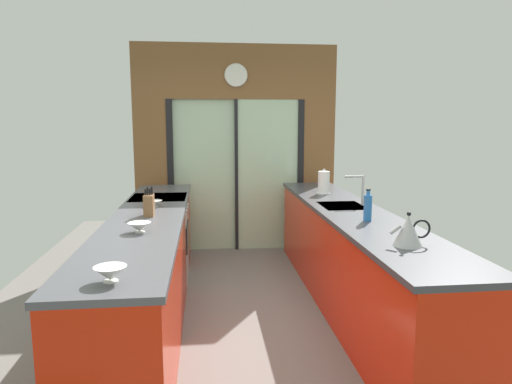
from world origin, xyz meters
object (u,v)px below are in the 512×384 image
object	(u,v)px
knife_block	(149,205)
kettle	(408,231)
mixing_bowl_far	(155,203)
paper_towel_roll	(324,183)
mixing_bowl_mid	(140,227)
soap_bottle	(368,207)
oven_range	(160,239)
mixing_bowl_near	(110,274)

from	to	relation	value
knife_block	kettle	distance (m)	2.12
mixing_bowl_far	paper_towel_roll	world-z (taller)	paper_towel_roll
mixing_bowl_mid	mixing_bowl_far	distance (m)	1.01
mixing_bowl_far	kettle	world-z (taller)	kettle
soap_bottle	oven_range	bearing A→B (deg)	142.31
mixing_bowl_near	soap_bottle	distance (m)	2.16
paper_towel_roll	mixing_bowl_far	bearing A→B (deg)	-162.28
kettle	mixing_bowl_mid	bearing A→B (deg)	162.64
mixing_bowl_far	knife_block	size ratio (longest dim) A/B	0.59
soap_bottle	paper_towel_roll	xyz separation A→B (m)	(0.00, 1.39, 0.01)
kettle	soap_bottle	world-z (taller)	soap_bottle
paper_towel_roll	oven_range	bearing A→B (deg)	-179.96
mixing_bowl_near	soap_bottle	size ratio (longest dim) A/B	0.63
kettle	mixing_bowl_near	bearing A→B (deg)	-164.83
knife_block	soap_bottle	bearing A→B (deg)	-12.74
mixing_bowl_near	oven_range	bearing A→B (deg)	90.40
mixing_bowl_near	knife_block	size ratio (longest dim) A/B	0.66
mixing_bowl_mid	soap_bottle	distance (m)	1.79
mixing_bowl_mid	knife_block	distance (m)	0.59
mixing_bowl_far	knife_block	xyz separation A→B (m)	(0.00, -0.42, 0.06)
mixing_bowl_near	mixing_bowl_mid	bearing A→B (deg)	90.00
knife_block	paper_towel_roll	size ratio (longest dim) A/B	0.89
soap_bottle	paper_towel_roll	bearing A→B (deg)	90.00
paper_towel_roll	mixing_bowl_mid	bearing A→B (deg)	-138.43
kettle	soap_bottle	distance (m)	0.75
knife_block	soap_bottle	size ratio (longest dim) A/B	0.96
mixing_bowl_near	mixing_bowl_far	bearing A→B (deg)	90.00
mixing_bowl_mid	paper_towel_roll	distance (m)	2.38
mixing_bowl_mid	knife_block	size ratio (longest dim) A/B	0.67
oven_range	mixing_bowl_far	bearing A→B (deg)	-88.14
mixing_bowl_mid	kettle	xyz separation A→B (m)	(1.78, -0.56, 0.06)
mixing_bowl_mid	soap_bottle	world-z (taller)	soap_bottle
mixing_bowl_far	soap_bottle	xyz separation A→B (m)	(1.78, -0.82, 0.08)
knife_block	mixing_bowl_mid	bearing A→B (deg)	-90.01
oven_range	mixing_bowl_mid	distance (m)	1.66
oven_range	kettle	bearing A→B (deg)	-49.85
oven_range	paper_towel_roll	distance (m)	1.89
mixing_bowl_far	paper_towel_roll	size ratio (longest dim) A/B	0.52
soap_bottle	paper_towel_roll	distance (m)	1.39
mixing_bowl_near	kettle	world-z (taller)	kettle
knife_block	paper_towel_roll	xyz separation A→B (m)	(1.78, 0.99, 0.03)
mixing_bowl_far	kettle	bearing A→B (deg)	-41.33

